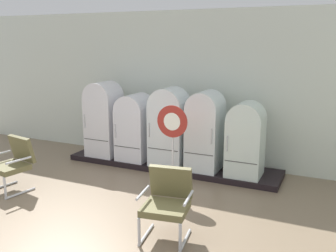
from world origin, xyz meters
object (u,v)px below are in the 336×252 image
object	(u,v)px
refrigerator_3	(205,128)
refrigerator_4	(246,137)
refrigerator_1	(135,125)
armchair_right	(167,200)
armchair_left	(14,161)
refrigerator_0	(104,117)
sign_stand	(172,146)
refrigerator_2	(169,125)

from	to	relation	value
refrigerator_3	refrigerator_4	distance (m)	0.79
refrigerator_1	armchair_right	bearing A→B (deg)	-52.70
armchair_left	armchair_right	world-z (taller)	same
refrigerator_0	sign_stand	bearing A→B (deg)	-25.36
refrigerator_1	refrigerator_2	bearing A→B (deg)	-3.08
refrigerator_1	armchair_left	size ratio (longest dim) A/B	1.48
refrigerator_4	armchair_left	distance (m)	4.10
refrigerator_3	refrigerator_1	bearing A→B (deg)	179.98
refrigerator_3	armchair_right	xyz separation A→B (m)	(0.34, -2.46, -0.40)
refrigerator_4	refrigerator_2	bearing A→B (deg)	179.98
refrigerator_0	armchair_right	xyz separation A→B (m)	(2.62, -2.44, -0.44)
armchair_right	refrigerator_4	bearing A→B (deg)	79.53
refrigerator_0	refrigerator_1	world-z (taller)	refrigerator_0
refrigerator_0	refrigerator_2	xyz separation A→B (m)	(1.54, -0.02, -0.03)
sign_stand	refrigerator_4	bearing A→B (deg)	42.63
refrigerator_2	armchair_left	distance (m)	2.91
refrigerator_1	sign_stand	xyz separation A→B (m)	(1.29, -0.99, -0.03)
refrigerator_0	refrigerator_3	distance (m)	2.28
refrigerator_3	armchair_left	size ratio (longest dim) A/B	1.64
refrigerator_3	refrigerator_4	world-z (taller)	refrigerator_3
refrigerator_1	refrigerator_2	distance (m)	0.81
armchair_left	refrigerator_2	bearing A→B (deg)	45.98
refrigerator_0	refrigerator_2	size ratio (longest dim) A/B	1.03
refrigerator_1	armchair_left	distance (m)	2.46
refrigerator_2	armchair_left	size ratio (longest dim) A/B	1.67
refrigerator_2	refrigerator_3	xyz separation A→B (m)	(0.74, 0.04, -0.01)
refrigerator_1	refrigerator_3	bearing A→B (deg)	-0.02
refrigerator_2	refrigerator_4	xyz separation A→B (m)	(1.53, -0.00, -0.10)
refrigerator_1	armchair_right	world-z (taller)	refrigerator_1
refrigerator_3	sign_stand	bearing A→B (deg)	-103.72
refrigerator_0	refrigerator_4	world-z (taller)	refrigerator_0
refrigerator_0	sign_stand	xyz separation A→B (m)	(2.04, -0.97, -0.16)
armchair_left	armchair_right	distance (m)	3.10
refrigerator_0	refrigerator_1	xyz separation A→B (m)	(0.75, 0.03, -0.12)
refrigerator_0	refrigerator_3	size ratio (longest dim) A/B	1.05
refrigerator_1	armchair_left	world-z (taller)	refrigerator_1
refrigerator_1	refrigerator_4	world-z (taller)	same
refrigerator_1	refrigerator_3	xyz separation A→B (m)	(1.54, -0.00, 0.09)
sign_stand	refrigerator_3	bearing A→B (deg)	76.28
armchair_right	armchair_left	bearing A→B (deg)	173.56
armchair_right	sign_stand	size ratio (longest dim) A/B	0.62
refrigerator_2	armchair_right	world-z (taller)	refrigerator_2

